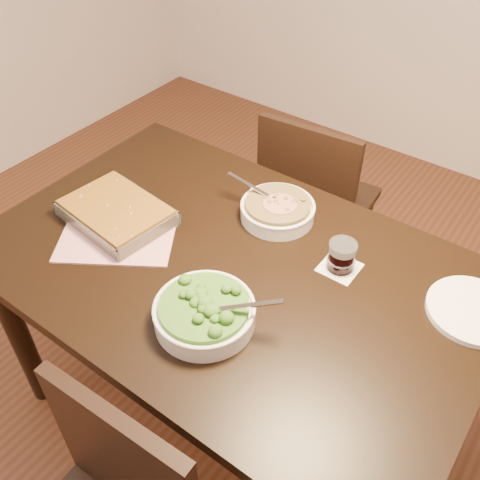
# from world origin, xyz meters

# --- Properties ---
(ground) EXTENTS (4.00, 4.00, 0.00)m
(ground) POSITION_xyz_m (0.00, 0.00, 0.00)
(ground) COLOR #482414
(ground) RESTS_ON ground
(table) EXTENTS (1.40, 0.90, 0.75)m
(table) POSITION_xyz_m (0.00, 0.00, 0.65)
(table) COLOR black
(table) RESTS_ON ground
(magazine_a) EXTENTS (0.41, 0.38, 0.01)m
(magazine_a) POSITION_xyz_m (-0.33, -0.10, 0.75)
(magazine_a) COLOR #BB354E
(magazine_a) RESTS_ON table
(coaster) EXTENTS (0.10, 0.10, 0.00)m
(coaster) POSITION_xyz_m (0.25, 0.17, 0.75)
(coaster) COLOR white
(coaster) RESTS_ON table
(stew_bowl) EXTENTS (0.25, 0.23, 0.09)m
(stew_bowl) POSITION_xyz_m (-0.01, 0.25, 0.78)
(stew_bowl) COLOR white
(stew_bowl) RESTS_ON table
(broccoli_bowl) EXTENTS (0.27, 0.25, 0.10)m
(broccoli_bowl) POSITION_xyz_m (0.07, -0.20, 0.78)
(broccoli_bowl) COLOR white
(broccoli_bowl) RESTS_ON table
(baking_dish) EXTENTS (0.34, 0.27, 0.06)m
(baking_dish) POSITION_xyz_m (-0.39, -0.05, 0.78)
(baking_dish) COLOR silver
(baking_dish) RESTS_ON table
(wine_tumbler) EXTENTS (0.08, 0.08, 0.09)m
(wine_tumbler) POSITION_xyz_m (0.25, 0.17, 0.80)
(wine_tumbler) COLOR black
(wine_tumbler) RESTS_ON coaster
(dinner_plate) EXTENTS (0.23, 0.23, 0.02)m
(dinner_plate) POSITION_xyz_m (0.60, 0.22, 0.76)
(dinner_plate) COLOR white
(dinner_plate) RESTS_ON table
(chair_far) EXTENTS (0.43, 0.43, 0.85)m
(chair_far) POSITION_xyz_m (-0.13, 0.73, 0.47)
(chair_far) COLOR black
(chair_far) RESTS_ON ground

